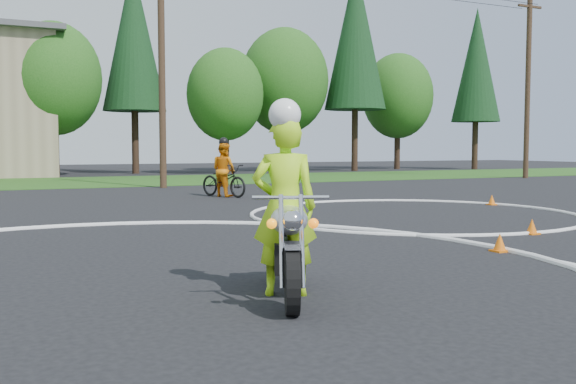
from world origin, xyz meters
name	(u,v)px	position (x,y,z in m)	size (l,w,h in m)	color
ground	(198,347)	(0.00, 0.00, 0.00)	(120.00, 120.00, 0.00)	black
grass_strip	(25,183)	(0.00, 27.00, 0.01)	(120.00, 10.00, 0.02)	#1E4714
course_markings	(248,252)	(2.17, 4.35, 0.01)	(19.05, 19.05, 0.12)	silver
primary_motorcycle	(289,246)	(1.45, 1.29, 0.58)	(1.16, 2.15, 1.19)	black
rider_primary_grp	(285,201)	(1.46, 1.43, 1.07)	(0.86, 0.72, 2.21)	#B1F419
rider_second_grp	(224,176)	(5.68, 15.44, 0.71)	(1.50, 2.21, 2.01)	black
traffic_cones	(444,248)	(4.73, 2.69, 0.14)	(19.77, 13.23, 0.30)	orange
treeline	(257,73)	(14.78, 34.61, 6.62)	(38.20, 8.10, 14.52)	#382619
utility_poles	(162,61)	(5.00, 21.00, 5.20)	(41.60, 1.12, 10.00)	#473321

